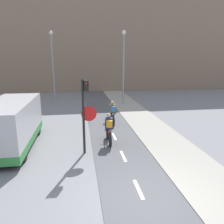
{
  "coord_description": "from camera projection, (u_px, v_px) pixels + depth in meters",
  "views": [
    {
      "loc": [
        -1.78,
        -5.58,
        4.13
      ],
      "look_at": [
        0.0,
        6.3,
        1.2
      ],
      "focal_mm": 35.0,
      "sensor_mm": 36.0,
      "label": 1
    }
  ],
  "objects": [
    {
      "name": "ground_plane",
      "position": [
        143.0,
        199.0,
        6.6
      ],
      "size": [
        120.0,
        120.0,
        0.0
      ],
      "primitive_type": "plane",
      "color": "gray"
    },
    {
      "name": "bike_lane",
      "position": [
        143.0,
        199.0,
        6.6
      ],
      "size": [
        2.54,
        60.0,
        0.02
      ],
      "color": "#56565B",
      "rests_on": "ground_plane"
    },
    {
      "name": "sidewalk_strip",
      "position": [
        218.0,
        191.0,
        6.95
      ],
      "size": [
        2.4,
        60.0,
        0.05
      ],
      "color": "#A8A399",
      "rests_on": "ground_plane"
    },
    {
      "name": "building_row_background",
      "position": [
        91.0,
        43.0,
        29.3
      ],
      "size": [
        60.0,
        5.2,
        12.3
      ],
      "color": "#89705B",
      "rests_on": "ground_plane"
    },
    {
      "name": "traffic_light_pole",
      "position": [
        85.0,
        109.0,
        9.39
      ],
      "size": [
        0.67,
        0.25,
        3.3
      ],
      "color": "black",
      "rests_on": "ground_plane"
    },
    {
      "name": "street_lamp_far",
      "position": [
        53.0,
        60.0,
        20.65
      ],
      "size": [
        0.36,
        0.36,
        6.63
      ],
      "color": "gray",
      "rests_on": "ground_plane"
    },
    {
      "name": "street_lamp_sidewalk",
      "position": [
        124.0,
        60.0,
        19.33
      ],
      "size": [
        0.36,
        0.36,
        6.51
      ],
      "color": "gray",
      "rests_on": "ground_plane"
    },
    {
      "name": "cyclist_near",
      "position": [
        109.0,
        129.0,
        10.81
      ],
      "size": [
        0.46,
        1.72,
        1.55
      ],
      "color": "black",
      "rests_on": "ground_plane"
    },
    {
      "name": "cyclist_far",
      "position": [
        112.0,
        113.0,
        14.02
      ],
      "size": [
        0.46,
        1.66,
        1.54
      ],
      "color": "black",
      "rests_on": "ground_plane"
    },
    {
      "name": "van",
      "position": [
        11.0,
        125.0,
        10.28
      ],
      "size": [
        1.95,
        5.17,
        2.21
      ],
      "color": "#B7B7BC",
      "rests_on": "ground_plane"
    }
  ]
}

